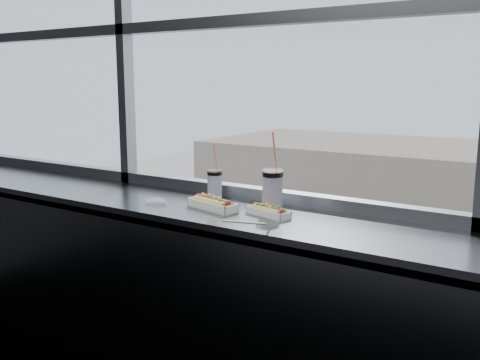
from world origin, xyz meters
The scene contains 13 objects.
wall_back_lower centered at (0.00, 1.50, 0.55)m, with size 6.00×6.00×0.00m, color black.
counter centered at (0.00, 1.23, 1.07)m, with size 6.00×0.55×0.06m, color slate.
counter_fascia centered at (0.00, 0.97, 0.55)m, with size 6.00×0.04×1.04m, color slate.
hotdog_tray_left centered at (-0.14, 1.19, 1.13)m, with size 0.29×0.15×0.07m.
hotdog_tray_right centered at (0.15, 1.22, 1.12)m, with size 0.24×0.13×0.06m.
soda_cup_left centered at (-0.25, 1.36, 1.19)m, with size 0.08×0.08×0.30m.
soda_cup_right centered at (0.12, 1.31, 1.21)m, with size 0.10×0.10×0.38m.
loose_straw centered at (0.12, 1.06, 1.10)m, with size 0.01×0.01×0.19m, color white.
wrapper centered at (-0.46, 1.13, 1.11)m, with size 0.11×0.08×0.03m, color silver.
car_near_a centered at (-15.57, 17.50, -9.86)m, with size 6.49×2.71×2.16m, color #A2A4A9.
car_far_a centered at (-9.54, 25.50, -9.88)m, with size 6.33×2.64×2.11m, color black.
pedestrian_a centered at (-5.90, 29.24, -9.96)m, with size 0.89×0.67×2.01m, color #66605B.
tree_left centered at (-8.51, 29.50, -7.72)m, with size 3.09×3.09×4.83m.
Camera 1 is at (1.34, -0.82, 1.70)m, focal length 40.00 mm.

